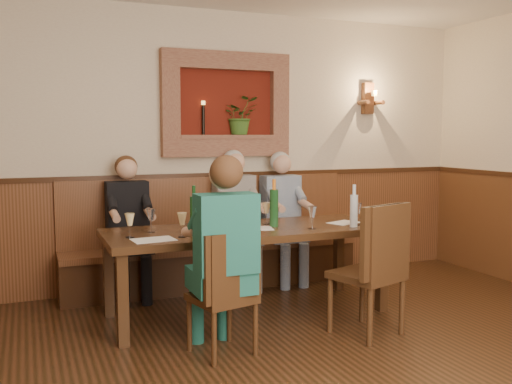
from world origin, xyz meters
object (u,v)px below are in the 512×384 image
dining_table (247,237)px  wine_bottle_green_a (274,207)px  person_bench_mid (237,231)px  water_bottle (354,210)px  spittoon_bucket (242,216)px  person_chair_front (222,273)px  person_bench_right (284,229)px  person_bench_left (130,241)px  wine_bottle_green_b (194,212)px  chair_near_right (368,296)px  bench (214,255)px  chair_near_left (223,318)px

dining_table → wine_bottle_green_a: (0.24, -0.01, 0.25)m
person_bench_mid → water_bottle: 1.35m
water_bottle → spittoon_bucket: bearing=172.1°
person_chair_front → person_bench_right: bearing=52.8°
dining_table → person_bench_right: bearing=48.9°
person_chair_front → wine_bottle_green_a: 1.12m
person_bench_left → wine_bottle_green_b: person_bench_left is taller
wine_bottle_green_a → dining_table: bearing=177.5°
person_bench_left → spittoon_bucket: (0.75, -0.99, 0.32)m
chair_near_right → person_bench_mid: person_bench_mid is taller
person_bench_left → spittoon_bucket: 1.29m
dining_table → person_bench_left: 1.21m
chair_near_right → wine_bottle_green_b: size_ratio=2.73×
person_bench_left → person_bench_right: bearing=-0.0°
wine_bottle_green_a → bench: bearing=104.3°
dining_table → water_bottle: bearing=-18.3°
person_bench_left → person_bench_mid: bearing=-0.1°
bench → person_bench_right: 0.78m
person_bench_right → wine_bottle_green_a: bearing=-119.9°
dining_table → water_bottle: (0.87, -0.29, 0.22)m
person_chair_front → wine_bottle_green_b: bearing=87.7°
dining_table → wine_bottle_green_a: wine_bottle_green_a is taller
person_chair_front → wine_bottle_green_a: (0.74, 0.77, 0.34)m
person_bench_right → water_bottle: 1.19m
chair_near_left → chair_near_right: bearing=-15.5°
person_bench_left → person_bench_mid: person_bench_mid is taller
dining_table → water_bottle: water_bottle is taller
person_bench_right → person_bench_left: bearing=180.0°
chair_near_left → person_bench_mid: size_ratio=0.64×
wine_bottle_green_b → water_bottle: wine_bottle_green_b is taller
person_chair_front → water_bottle: size_ratio=3.84×
person_bench_mid → wine_bottle_green_b: person_bench_mid is taller
chair_near_right → person_bench_left: (-1.54, 1.67, 0.25)m
dining_table → spittoon_bucket: 0.27m
bench → person_chair_front: person_chair_front is taller
person_chair_front → water_bottle: (1.37, 0.49, 0.32)m
bench → chair_near_right: (0.68, -1.77, -0.03)m
chair_near_left → wine_bottle_green_b: 1.04m
person_bench_right → wine_bottle_green_b: 1.48m
chair_near_left → person_bench_right: (1.22, 1.62, 0.30)m
person_chair_front → spittoon_bucket: bearing=58.2°
bench → wine_bottle_green_b: size_ratio=7.94×
person_bench_right → spittoon_bucket: (-0.84, -0.99, 0.31)m
dining_table → chair_near_left: bearing=-121.9°
chair_near_left → wine_bottle_green_b: bearing=74.7°
chair_near_right → wine_bottle_green_a: (-0.43, 0.82, 0.62)m
wine_bottle_green_b → person_bench_right: bearing=34.0°
person_bench_right → person_chair_front: 2.03m
dining_table → person_bench_left: person_bench_left is taller
person_bench_left → person_chair_front: (0.37, -1.62, 0.03)m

